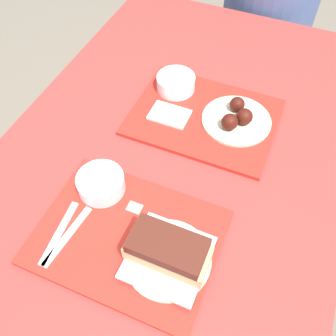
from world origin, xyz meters
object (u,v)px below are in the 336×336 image
at_px(bowl_coleslaw_near, 101,183).
at_px(brisket_sandwich_plate, 168,253).
at_px(tray_far, 204,117).
at_px(bowl_coleslaw_far, 176,82).
at_px(wings_plate_far, 237,118).
at_px(tray_near, 129,237).

xyz_separation_m(bowl_coleslaw_near, brisket_sandwich_plate, (0.23, -0.11, 0.01)).
distance_m(bowl_coleslaw_near, brisket_sandwich_plate, 0.25).
bearing_deg(tray_far, brisket_sandwich_plate, -80.54).
bearing_deg(bowl_coleslaw_far, tray_far, -32.56).
bearing_deg(brisket_sandwich_plate, bowl_coleslaw_near, 154.04).
xyz_separation_m(bowl_coleslaw_far, wings_plate_far, (0.22, -0.07, -0.01)).
height_order(brisket_sandwich_plate, wings_plate_far, brisket_sandwich_plate).
height_order(tray_near, wings_plate_far, wings_plate_far).
bearing_deg(tray_near, tray_far, 86.05).
height_order(bowl_coleslaw_near, wings_plate_far, wings_plate_far).
relative_size(tray_near, bowl_coleslaw_near, 3.53).
height_order(tray_near, bowl_coleslaw_near, bowl_coleslaw_near).
distance_m(tray_near, wings_plate_far, 0.47).
height_order(tray_far, wings_plate_far, wings_plate_far).
bearing_deg(tray_far, bowl_coleslaw_near, -113.87).
bearing_deg(tray_far, wings_plate_far, 7.45).
bearing_deg(bowl_coleslaw_far, wings_plate_far, -16.93).
relative_size(tray_far, wings_plate_far, 2.08).
distance_m(tray_near, bowl_coleslaw_far, 0.52).
height_order(tray_near, bowl_coleslaw_far, bowl_coleslaw_far).
bearing_deg(bowl_coleslaw_near, tray_near, -37.38).
height_order(tray_near, tray_far, same).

